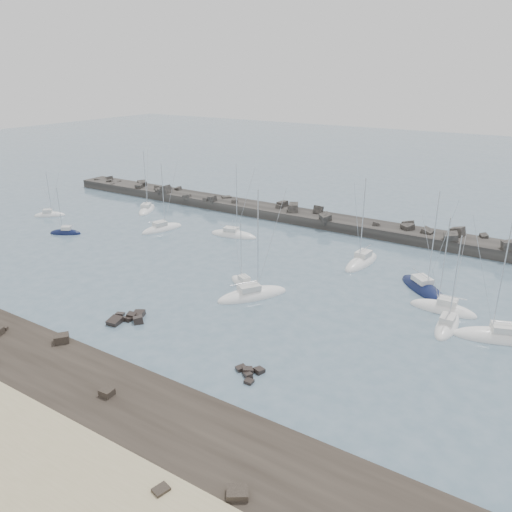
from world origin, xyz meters
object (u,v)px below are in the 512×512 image
(sailboat_0, at_px, (50,215))
(sailboat_5, at_px, (243,284))
(sailboat_4, at_px, (233,235))
(sailboat_6, at_px, (361,263))
(sailboat_7, at_px, (252,296))
(sailboat_8, at_px, (423,289))
(sailboat_3, at_px, (162,229))
(sailboat_10, at_px, (447,326))
(sailboat_2, at_px, (65,233))
(sailboat_1, at_px, (147,210))
(sailboat_9, at_px, (443,309))
(sailboat_11, at_px, (498,337))

(sailboat_0, relative_size, sailboat_5, 1.03)
(sailboat_4, relative_size, sailboat_6, 0.95)
(sailboat_7, height_order, sailboat_8, sailboat_7)
(sailboat_4, bearing_deg, sailboat_8, -8.64)
(sailboat_7, bearing_deg, sailboat_6, 67.59)
(sailboat_3, relative_size, sailboat_6, 0.91)
(sailboat_5, distance_m, sailboat_10, 26.68)
(sailboat_2, bearing_deg, sailboat_0, 154.79)
(sailboat_8, height_order, sailboat_10, sailboat_8)
(sailboat_3, bearing_deg, sailboat_2, -139.97)
(sailboat_4, bearing_deg, sailboat_3, -162.50)
(sailboat_1, height_order, sailboat_9, sailboat_1)
(sailboat_6, bearing_deg, sailboat_11, -32.27)
(sailboat_0, bearing_deg, sailboat_10, -3.49)
(sailboat_0, height_order, sailboat_11, sailboat_11)
(sailboat_2, height_order, sailboat_6, sailboat_6)
(sailboat_2, relative_size, sailboat_8, 0.62)
(sailboat_11, bearing_deg, sailboat_9, 151.37)
(sailboat_4, relative_size, sailboat_8, 0.93)
(sailboat_3, bearing_deg, sailboat_1, 145.04)
(sailboat_4, height_order, sailboat_11, sailboat_11)
(sailboat_0, distance_m, sailboat_3, 25.92)
(sailboat_6, distance_m, sailboat_7, 20.33)
(sailboat_11, bearing_deg, sailboat_3, 170.61)
(sailboat_10, bearing_deg, sailboat_8, 119.73)
(sailboat_7, bearing_deg, sailboat_9, 22.66)
(sailboat_4, distance_m, sailboat_5, 21.33)
(sailboat_11, bearing_deg, sailboat_0, 177.01)
(sailboat_6, height_order, sailboat_8, sailboat_8)
(sailboat_5, relative_size, sailboat_7, 0.62)
(sailboat_5, distance_m, sailboat_11, 32.07)
(sailboat_10, bearing_deg, sailboat_9, 108.75)
(sailboat_2, bearing_deg, sailboat_10, 0.86)
(sailboat_6, bearing_deg, sailboat_5, -123.82)
(sailboat_5, xyz_separation_m, sailboat_6, (10.88, 16.24, 0.02))
(sailboat_0, xyz_separation_m, sailboat_10, (78.29, -4.78, 0.01))
(sailboat_4, bearing_deg, sailboat_6, -1.13)
(sailboat_1, xyz_separation_m, sailboat_9, (63.23, -14.12, 0.02))
(sailboat_9, bearing_deg, sailboat_10, -71.25)
(sailboat_3, bearing_deg, sailboat_9, -6.57)
(sailboat_1, xyz_separation_m, sailboat_10, (64.62, -18.22, 0.01))
(sailboat_8, relative_size, sailboat_11, 0.98)
(sailboat_9, bearing_deg, sailboat_2, -175.49)
(sailboat_6, xyz_separation_m, sailboat_10, (15.67, -13.70, -0.01))
(sailboat_3, bearing_deg, sailboat_10, -10.74)
(sailboat_8, bearing_deg, sailboat_9, -52.44)
(sailboat_8, xyz_separation_m, sailboat_9, (3.69, -4.80, 0.01))
(sailboat_11, bearing_deg, sailboat_4, 163.05)
(sailboat_3, distance_m, sailboat_11, 59.08)
(sailboat_9, bearing_deg, sailboat_4, 165.30)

